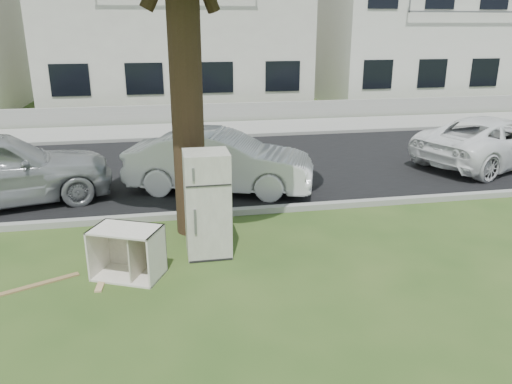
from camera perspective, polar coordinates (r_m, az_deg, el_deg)
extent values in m
plane|color=#2D4B1A|center=(7.57, -3.25, -9.37)|extent=(120.00, 120.00, 0.00)
cube|color=black|center=(13.15, -6.80, 2.76)|extent=(120.00, 7.00, 0.01)
cube|color=gray|center=(9.79, -5.20, -2.77)|extent=(120.00, 0.18, 0.12)
cube|color=gray|center=(16.59, -7.75, 5.98)|extent=(120.00, 0.18, 0.12)
cube|color=gray|center=(18.01, -8.04, 6.96)|extent=(120.00, 2.80, 0.01)
cube|color=gray|center=(19.52, -8.35, 8.86)|extent=(120.00, 0.15, 0.70)
cylinder|color=black|center=(8.51, -7.98, 12.00)|extent=(0.54, 0.54, 5.20)
cube|color=silver|center=(24.16, -9.36, 18.36)|extent=(11.00, 8.00, 7.20)
cube|color=silver|center=(27.35, 17.95, 17.10)|extent=(10.00, 8.00, 6.60)
cube|color=silver|center=(7.94, -5.57, -1.37)|extent=(0.70, 0.65, 1.70)
cube|color=silver|center=(7.58, -14.49, -6.71)|extent=(1.14, 0.96, 0.76)
cube|color=olive|center=(7.90, -23.72, -9.67)|extent=(1.10, 0.57, 0.02)
cube|color=#997D50|center=(7.76, -15.43, -9.22)|extent=(0.79, 0.44, 0.02)
cube|color=tan|center=(7.79, -17.03, -9.28)|extent=(0.17, 0.87, 0.02)
imported|color=silver|center=(11.11, -4.13, 3.51)|extent=(4.35, 2.67, 1.35)
imported|color=white|center=(14.71, 25.52, 5.30)|extent=(5.06, 3.65, 1.28)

